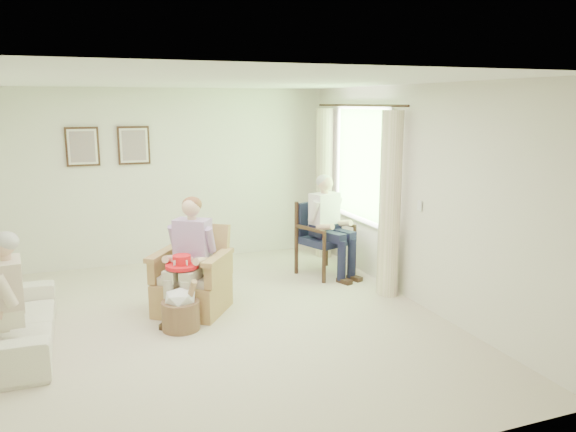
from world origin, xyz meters
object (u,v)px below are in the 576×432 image
object	(u,v)px
wicker_armchair	(191,285)
sofa	(12,321)
person_dark	(328,218)
red_hat	(182,263)
person_sofa	(4,295)
hatbox	(181,309)
wood_armchair	(323,235)
person_wicker	(192,250)

from	to	relation	value
wicker_armchair	sofa	distance (m)	1.89
wicker_armchair	sofa	world-z (taller)	wicker_armchair
person_dark	red_hat	size ratio (longest dim) A/B	3.85
sofa	red_hat	distance (m)	1.75
sofa	person_sofa	size ratio (longest dim) A/B	1.54
red_hat	sofa	bearing A→B (deg)	-176.75
red_hat	hatbox	world-z (taller)	red_hat
sofa	hatbox	bearing A→B (deg)	-94.44
wood_armchair	person_wicker	xyz separation A→B (m)	(-2.05, -0.97, 0.22)
red_hat	hatbox	bearing A→B (deg)	-106.99
wicker_armchair	person_wicker	size ratio (longest dim) A/B	0.74
person_sofa	red_hat	xyz separation A→B (m)	(1.70, 0.52, -0.02)
sofa	red_hat	xyz separation A→B (m)	(1.70, 0.10, 0.39)
person_wicker	person_dark	bearing A→B (deg)	56.89
person_sofa	sofa	bearing A→B (deg)	174.75
wicker_armchair	wood_armchair	xyz separation A→B (m)	(2.05, 0.84, 0.24)
red_hat	person_sofa	bearing A→B (deg)	-163.11
sofa	person_wicker	bearing A→B (deg)	-82.11
person_wicker	person_dark	xyz separation A→B (m)	(2.05, 0.81, 0.05)
wicker_armchair	red_hat	distance (m)	0.48
sofa	person_dark	world-z (taller)	person_dark
wicker_armchair	hatbox	distance (m)	0.56
wicker_armchair	person_dark	size ratio (longest dim) A/B	0.71
wood_armchair	person_wicker	bearing A→B (deg)	-174.67
wood_armchair	person_dark	world-z (taller)	person_dark
sofa	hatbox	size ratio (longest dim) A/B	3.19
person_wicker	hatbox	world-z (taller)	person_wicker
wood_armchair	person_sofa	bearing A→B (deg)	-177.14
person_wicker	person_sofa	size ratio (longest dim) A/B	1.08
sofa	person_dark	xyz separation A→B (m)	(3.90, 1.06, 0.54)
wicker_armchair	person_dark	distance (m)	2.22
wood_armchair	red_hat	distance (m)	2.48
wood_armchair	sofa	xyz separation A→B (m)	(-3.90, -1.23, -0.27)
red_hat	hatbox	xyz separation A→B (m)	(-0.07, -0.22, -0.44)
wood_armchair	person_wicker	size ratio (longest dim) A/B	0.76
person_sofa	person_wicker	bearing A→B (deg)	104.82
wicker_armchair	person_dark	bearing A→B (deg)	53.65
red_hat	person_wicker	bearing A→B (deg)	46.68
hatbox	red_hat	bearing A→B (deg)	73.01
wicker_armchair	person_dark	xyz separation A→B (m)	(2.05, 0.68, 0.50)
wicker_armchair	person_wicker	distance (m)	0.47
wood_armchair	person_dark	size ratio (longest dim) A/B	0.73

